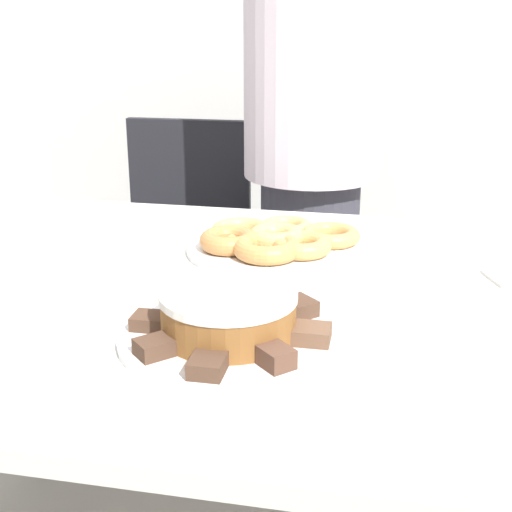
# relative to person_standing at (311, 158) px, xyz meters

# --- Properties ---
(table) EXTENTS (1.44, 1.02, 0.76)m
(table) POSITION_rel_person_standing_xyz_m (-0.03, -0.83, -0.15)
(table) COLOR silver
(table) RESTS_ON ground_plane
(person_standing) EXTENTS (0.37, 0.37, 1.57)m
(person_standing) POSITION_rel_person_standing_xyz_m (0.00, 0.00, 0.00)
(person_standing) COLOR #383842
(person_standing) RESTS_ON ground_plane
(office_chair_left) EXTENTS (0.45, 0.45, 0.88)m
(office_chair_left) POSITION_rel_person_standing_xyz_m (-0.42, 0.07, -0.40)
(office_chair_left) COLOR black
(office_chair_left) RESTS_ON ground_plane
(plate_cake) EXTENTS (0.32, 0.32, 0.01)m
(plate_cake) POSITION_rel_person_standing_xyz_m (0.01, -1.03, -0.06)
(plate_cake) COLOR white
(plate_cake) RESTS_ON table
(plate_donuts) EXTENTS (0.35, 0.35, 0.01)m
(plate_donuts) POSITION_rel_person_standing_xyz_m (0.01, -0.62, -0.06)
(plate_donuts) COLOR white
(plate_donuts) RESTS_ON table
(frosted_cake) EXTENTS (0.20, 0.20, 0.07)m
(frosted_cake) POSITION_rel_person_standing_xyz_m (0.01, -1.03, -0.02)
(frosted_cake) COLOR brown
(frosted_cake) RESTS_ON plate_cake
(lamington_0) EXTENTS (0.06, 0.06, 0.02)m
(lamington_0) POSITION_rel_person_standing_xyz_m (-0.07, -1.11, -0.04)
(lamington_0) COLOR #513828
(lamington_0) RESTS_ON plate_cake
(lamington_1) EXTENTS (0.05, 0.05, 0.02)m
(lamington_1) POSITION_rel_person_standing_xyz_m (0.01, -1.15, -0.04)
(lamington_1) COLOR #513828
(lamington_1) RESTS_ON plate_cake
(lamington_2) EXTENTS (0.06, 0.06, 0.03)m
(lamington_2) POSITION_rel_person_standing_xyz_m (0.10, -1.11, -0.04)
(lamington_2) COLOR brown
(lamington_2) RESTS_ON plate_cake
(lamington_3) EXTENTS (0.06, 0.05, 0.02)m
(lamington_3) POSITION_rel_person_standing_xyz_m (0.13, -1.03, -0.04)
(lamington_3) COLOR brown
(lamington_3) RESTS_ON plate_cake
(lamington_4) EXTENTS (0.08, 0.08, 0.02)m
(lamington_4) POSITION_rel_person_standing_xyz_m (0.10, -0.95, -0.04)
(lamington_4) COLOR #513828
(lamington_4) RESTS_ON plate_cake
(lamington_5) EXTENTS (0.04, 0.05, 0.02)m
(lamington_5) POSITION_rel_person_standing_xyz_m (0.01, -0.91, -0.04)
(lamington_5) COLOR brown
(lamington_5) RESTS_ON plate_cake
(lamington_6) EXTENTS (0.06, 0.06, 0.02)m
(lamington_6) POSITION_rel_person_standing_xyz_m (-0.07, -0.95, -0.04)
(lamington_6) COLOR #513828
(lamington_6) RESTS_ON plate_cake
(lamington_7) EXTENTS (0.05, 0.04, 0.02)m
(lamington_7) POSITION_rel_person_standing_xyz_m (-0.11, -1.03, -0.04)
(lamington_7) COLOR #513828
(lamington_7) RESTS_ON plate_cake
(donut_0) EXTENTS (0.11, 0.11, 0.04)m
(donut_0) POSITION_rel_person_standing_xyz_m (0.01, -0.62, -0.04)
(donut_0) COLOR #E5AD66
(donut_0) RESTS_ON plate_donuts
(donut_1) EXTENTS (0.12, 0.12, 0.03)m
(donut_1) POSITION_rel_person_standing_xyz_m (0.06, -0.65, -0.04)
(donut_1) COLOR tan
(donut_1) RESTS_ON plate_donuts
(donut_2) EXTENTS (0.12, 0.12, 0.03)m
(donut_2) POSITION_rel_person_standing_xyz_m (0.11, -0.57, -0.04)
(donut_2) COLOR tan
(donut_2) RESTS_ON plate_donuts
(donut_3) EXTENTS (0.11, 0.11, 0.03)m
(donut_3) POSITION_rel_person_standing_xyz_m (0.02, -0.53, -0.04)
(donut_3) COLOR #E5AD66
(donut_3) RESTS_ON plate_donuts
(donut_4) EXTENTS (0.13, 0.13, 0.03)m
(donut_4) POSITION_rel_person_standing_xyz_m (-0.07, -0.58, -0.04)
(donut_4) COLOR #E5AD66
(donut_4) RESTS_ON plate_donuts
(donut_5) EXTENTS (0.12, 0.12, 0.04)m
(donut_5) POSITION_rel_person_standing_xyz_m (-0.08, -0.66, -0.04)
(donut_5) COLOR #C68447
(donut_5) RESTS_ON plate_donuts
(donut_6) EXTENTS (0.13, 0.13, 0.04)m
(donut_6) POSITION_rel_person_standing_xyz_m (0.00, -0.69, -0.04)
(donut_6) COLOR #D18E4C
(donut_6) RESTS_ON plate_donuts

